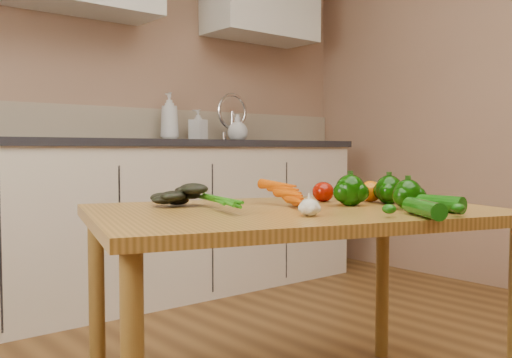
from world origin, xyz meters
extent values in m
cube|color=#A47D62|center=(0.00, 2.51, 1.30)|extent=(4.00, 0.02, 2.60)
cube|color=tan|center=(0.00, 2.48, 0.55)|extent=(3.98, 0.03, 1.10)
cube|color=beige|center=(0.20, 2.19, 0.43)|extent=(2.80, 0.60, 0.86)
cube|color=#28272C|center=(0.20, 2.19, 0.88)|extent=(2.84, 0.64, 0.04)
cube|color=#99999E|center=(0.98, 2.19, 0.84)|extent=(0.55, 0.42, 0.10)
cylinder|color=silver|center=(0.98, 2.37, 1.02)|extent=(0.02, 0.02, 0.24)
cube|color=#A77430|center=(-0.13, 0.59, 0.64)|extent=(1.42, 1.13, 0.04)
cylinder|color=brown|center=(-0.56, 1.09, 0.31)|extent=(0.05, 0.05, 0.63)
cylinder|color=brown|center=(0.52, 0.75, 0.31)|extent=(0.05, 0.05, 0.63)
imported|color=silver|center=(0.50, 2.37, 1.05)|extent=(0.13, 0.13, 0.29)
imported|color=silver|center=(0.68, 2.33, 1.00)|extent=(0.11, 0.11, 0.20)
imported|color=silver|center=(0.98, 2.31, 0.99)|extent=(0.15, 0.15, 0.18)
ellipsoid|color=beige|center=(-0.24, 0.41, 0.69)|extent=(0.06, 0.06, 0.05)
sphere|color=#093202|center=(0.07, 0.53, 0.71)|extent=(0.10, 0.10, 0.10)
sphere|color=#093202|center=(0.23, 0.50, 0.71)|extent=(0.09, 0.09, 0.09)
sphere|color=#093202|center=(0.13, 0.35, 0.71)|extent=(0.09, 0.09, 0.09)
ellipsoid|color=#840E02|center=(0.10, 0.69, 0.70)|extent=(0.08, 0.08, 0.07)
ellipsoid|color=#C85B05|center=(0.22, 0.68, 0.69)|extent=(0.06, 0.06, 0.06)
ellipsoid|color=#C85B05|center=(0.23, 0.58, 0.70)|extent=(0.08, 0.08, 0.07)
cylinder|color=#0A4307|center=(0.13, 0.25, 0.69)|extent=(0.05, 0.16, 0.05)
cylinder|color=#0A4307|center=(-0.01, 0.20, 0.69)|extent=(0.15, 0.19, 0.05)
camera|label=1|loc=(-1.34, -0.69, 0.85)|focal=40.00mm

